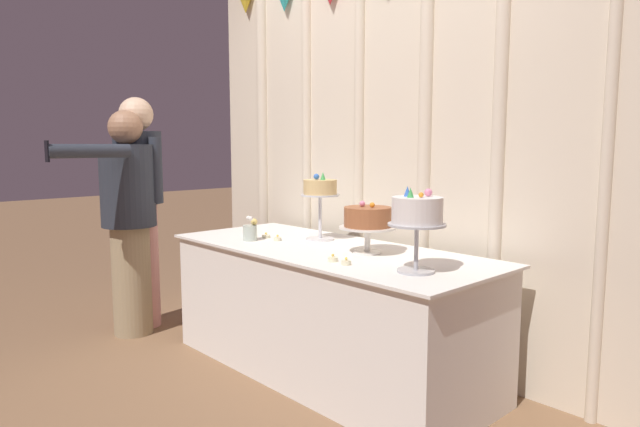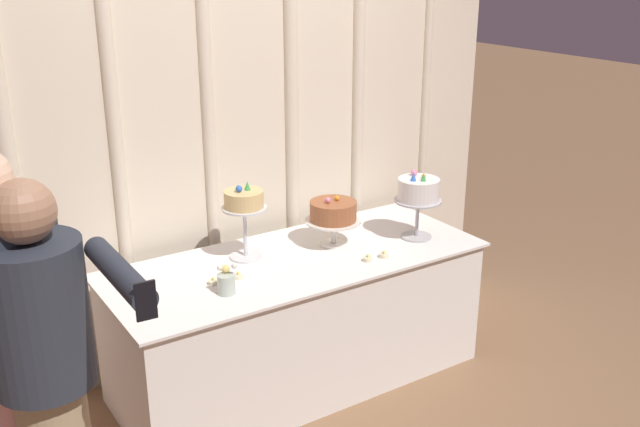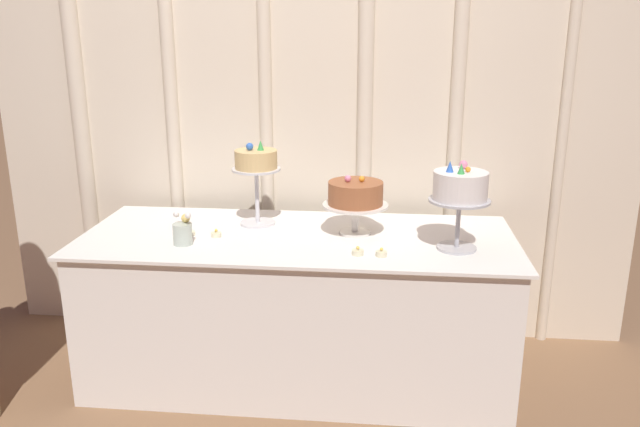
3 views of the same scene
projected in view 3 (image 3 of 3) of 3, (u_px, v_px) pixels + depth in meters
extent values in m
plane|color=#846042|center=(296.00, 385.00, 3.04)|extent=(24.00, 24.00, 0.00)
cube|color=beige|center=(310.00, 87.00, 3.26)|extent=(3.39, 0.04, 2.71)
cylinder|color=beige|center=(77.00, 85.00, 3.35)|extent=(0.09, 0.09, 2.71)
cylinder|color=beige|center=(170.00, 86.00, 3.31)|extent=(0.07, 0.07, 2.71)
cylinder|color=beige|center=(265.00, 87.00, 3.26)|extent=(0.07, 0.07, 2.71)
cylinder|color=beige|center=(365.00, 88.00, 3.21)|extent=(0.08, 0.08, 2.71)
cylinder|color=beige|center=(458.00, 89.00, 3.16)|extent=(0.07, 0.07, 2.71)
cylinder|color=beige|center=(567.00, 90.00, 3.11)|extent=(0.05, 0.05, 2.71)
cube|color=white|center=(298.00, 308.00, 3.03)|extent=(1.95, 0.76, 0.71)
cube|color=white|center=(298.00, 237.00, 2.93)|extent=(2.00, 0.81, 0.01)
cylinder|color=silver|center=(258.00, 223.00, 3.09)|extent=(0.17, 0.17, 0.01)
cylinder|color=silver|center=(257.00, 196.00, 3.05)|extent=(0.02, 0.02, 0.26)
cylinder|color=silver|center=(256.00, 169.00, 3.02)|extent=(0.23, 0.23, 0.01)
cylinder|color=#DBB775|center=(256.00, 159.00, 3.00)|extent=(0.20, 0.20, 0.09)
cone|color=green|center=(261.00, 145.00, 2.98)|extent=(0.03, 0.03, 0.05)
sphere|color=blue|center=(250.00, 147.00, 2.98)|extent=(0.04, 0.04, 0.04)
cylinder|color=silver|center=(355.00, 232.00, 2.95)|extent=(0.15, 0.15, 0.01)
cylinder|color=silver|center=(355.00, 219.00, 2.93)|extent=(0.03, 0.03, 0.12)
cylinder|color=silver|center=(355.00, 205.00, 2.91)|extent=(0.30, 0.30, 0.01)
cylinder|color=#995633|center=(356.00, 193.00, 2.89)|extent=(0.25, 0.25, 0.10)
sphere|color=orange|center=(362.00, 179.00, 2.88)|extent=(0.03, 0.03, 0.03)
sphere|color=pink|center=(348.00, 179.00, 2.87)|extent=(0.03, 0.03, 0.03)
cylinder|color=#B2B2B7|center=(456.00, 248.00, 2.74)|extent=(0.17, 0.17, 0.01)
cylinder|color=#B2B2B7|center=(458.00, 224.00, 2.71)|extent=(0.02, 0.02, 0.20)
cylinder|color=#B2B2B7|center=(459.00, 200.00, 2.68)|extent=(0.26, 0.26, 0.01)
cylinder|color=white|center=(460.00, 186.00, 2.67)|extent=(0.23, 0.23, 0.12)
sphere|color=orange|center=(468.00, 169.00, 2.64)|extent=(0.02, 0.02, 0.02)
sphere|color=pink|center=(463.00, 164.00, 2.70)|extent=(0.04, 0.04, 0.04)
cone|color=blue|center=(450.00, 166.00, 2.64)|extent=(0.03, 0.03, 0.05)
cone|color=green|center=(461.00, 169.00, 2.60)|extent=(0.03, 0.03, 0.04)
cylinder|color=#B2C1B2|center=(183.00, 234.00, 2.79)|extent=(0.08, 0.08, 0.09)
sphere|color=white|center=(188.00, 215.00, 2.75)|extent=(0.03, 0.03, 0.03)
sphere|color=white|center=(176.00, 214.00, 2.78)|extent=(0.03, 0.03, 0.03)
sphere|color=#E5C666|center=(186.00, 218.00, 2.80)|extent=(0.04, 0.04, 0.04)
cylinder|color=beige|center=(190.00, 233.00, 2.93)|extent=(0.05, 0.05, 0.02)
sphere|color=#F9CC4C|center=(189.00, 229.00, 2.92)|extent=(0.01, 0.01, 0.01)
cylinder|color=beige|center=(216.00, 235.00, 2.90)|extent=(0.05, 0.05, 0.02)
sphere|color=#F9CC4C|center=(216.00, 230.00, 2.90)|extent=(0.01, 0.01, 0.01)
cylinder|color=beige|center=(358.00, 252.00, 2.67)|extent=(0.05, 0.05, 0.02)
sphere|color=#F9CC4C|center=(358.00, 248.00, 2.67)|extent=(0.01, 0.01, 0.01)
cylinder|color=beige|center=(381.00, 254.00, 2.66)|extent=(0.05, 0.05, 0.02)
sphere|color=#F9CC4C|center=(381.00, 249.00, 2.65)|extent=(0.01, 0.01, 0.01)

